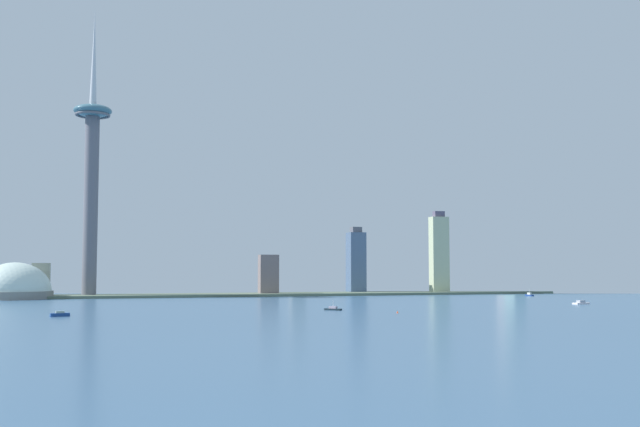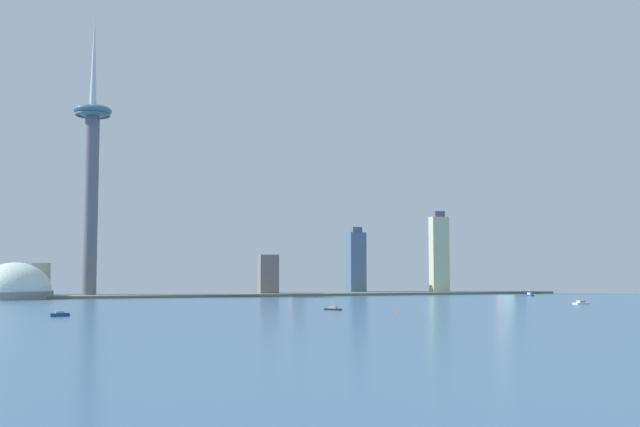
# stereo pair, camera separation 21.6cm
# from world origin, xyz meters

# --- Properties ---
(ground_plane) EXTENTS (6000.00, 6000.00, 0.00)m
(ground_plane) POSITION_xyz_m (0.00, 0.00, 0.00)
(ground_plane) COLOR #3C6285
(waterfront_pier) EXTENTS (876.99, 64.03, 3.05)m
(waterfront_pier) POSITION_xyz_m (0.00, 420.35, 1.53)
(waterfront_pier) COLOR #5A6B57
(waterfront_pier) RESTS_ON ground
(observation_tower) EXTENTS (44.77, 44.77, 345.35)m
(observation_tower) POSITION_xyz_m (-282.30, 431.92, 160.96)
(observation_tower) COLOR slate
(observation_tower) RESTS_ON ground
(stadium_dome) EXTENTS (82.90, 82.90, 64.02)m
(stadium_dome) POSITION_xyz_m (-361.32, 408.46, 8.16)
(stadium_dome) COLOR gray
(stadium_dome) RESTS_ON ground
(skyscraper_0) EXTENTS (16.66, 26.46, 131.15)m
(skyscraper_0) POSITION_xyz_m (296.40, 480.74, 55.85)
(skyscraper_0) COLOR #B0A39C
(skyscraper_0) RESTS_ON ground
(skyscraper_1) EXTENTS (21.51, 22.74, 88.48)m
(skyscraper_1) POSITION_xyz_m (55.37, 448.96, 41.96)
(skyscraper_1) COLOR slate
(skyscraper_1) RESTS_ON ground
(skyscraper_2) EXTENTS (20.43, 14.42, 40.29)m
(skyscraper_2) POSITION_xyz_m (-337.57, 457.15, 20.14)
(skyscraper_2) COLOR #9A9E8B
(skyscraper_2) RESTS_ON ground
(skyscraper_3) EXTENTS (19.87, 15.90, 68.19)m
(skyscraper_3) POSITION_xyz_m (-9.91, 506.79, 34.10)
(skyscraper_3) COLOR #A39B88
(skyscraper_3) RESTS_ON ground
(skyscraper_4) EXTENTS (17.49, 27.05, 76.20)m
(skyscraper_4) POSITION_xyz_m (274.47, 419.60, 32.24)
(skyscraper_4) COLOR #9DC5B8
(skyscraper_4) RESTS_ON ground
(skyscraper_5) EXTENTS (23.29, 15.01, 109.60)m
(skyscraper_5) POSITION_xyz_m (161.99, 419.77, 52.43)
(skyscraper_5) COLOR #BBC59D
(skyscraper_5) RESTS_ON ground
(skyscraper_6) EXTENTS (23.38, 18.00, 50.76)m
(skyscraper_6) POSITION_xyz_m (-68.60, 423.48, 25.38)
(skyscraper_6) COLOR slate
(skyscraper_6) RESTS_ON ground
(boat_0) EXTENTS (13.97, 7.66, 3.94)m
(boat_0) POSITION_xyz_m (-295.16, 82.68, 1.52)
(boat_0) COLOR navy
(boat_0) RESTS_ON ground
(boat_1) EXTENTS (4.87, 13.15, 9.42)m
(boat_1) POSITION_xyz_m (235.42, 320.50, 1.55)
(boat_1) COLOR navy
(boat_1) RESTS_ON ground
(boat_2) EXTENTS (18.84, 11.22, 3.73)m
(boat_2) POSITION_xyz_m (175.01, 131.88, 1.34)
(boat_2) COLOR white
(boat_2) RESTS_ON ground
(boat_3) EXTENTS (13.17, 13.84, 8.56)m
(boat_3) POSITION_xyz_m (-82.67, 102.27, 1.16)
(boat_3) COLOR #14242D
(boat_3) RESTS_ON ground
(channel_buoy_0) EXTENTS (1.72, 1.72, 1.77)m
(channel_buoy_0) POSITION_xyz_m (-45.41, 53.05, 0.88)
(channel_buoy_0) COLOR #E54C19
(channel_buoy_0) RESTS_ON ground
(airplane) EXTENTS (18.78, 20.52, 7.46)m
(airplane) POSITION_xyz_m (119.14, 454.21, 204.10)
(airplane) COLOR white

